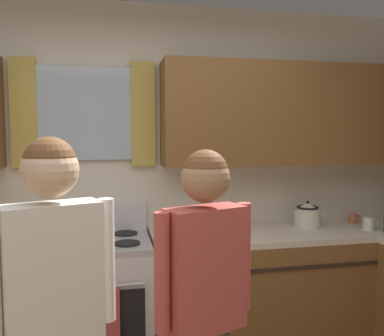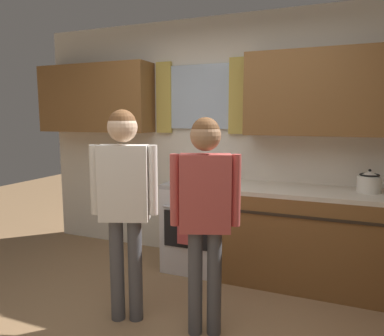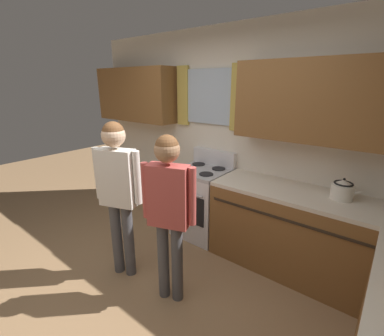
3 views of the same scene
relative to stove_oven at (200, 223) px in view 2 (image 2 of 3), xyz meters
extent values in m
cube|color=silver|center=(0.22, 0.36, 0.83)|extent=(4.60, 0.10, 2.60)
cube|color=silver|center=(-0.12, 0.29, 1.31)|extent=(0.66, 0.03, 0.68)
cube|color=gold|center=(-0.54, 0.28, 1.31)|extent=(0.18, 0.04, 0.78)
cube|color=gold|center=(0.30, 0.28, 1.31)|extent=(0.18, 0.04, 0.78)
cube|color=brown|center=(-1.38, 0.15, 1.31)|extent=(1.41, 0.32, 0.77)
cube|color=brown|center=(1.48, 0.15, 1.31)|extent=(2.08, 0.32, 0.77)
cube|color=brown|center=(1.43, 0.00, -0.04)|extent=(2.18, 0.62, 0.86)
cube|color=beige|center=(1.43, 0.00, 0.41)|extent=(2.18, 0.62, 0.04)
cube|color=#2D2319|center=(1.43, -0.32, 0.25)|extent=(2.06, 0.01, 0.02)
cube|color=silver|center=(0.00, 0.00, -0.04)|extent=(0.63, 0.62, 0.86)
cube|color=black|center=(0.00, -0.32, 0.01)|extent=(0.51, 0.01, 0.36)
cylinder|color=#ADADB2|center=(0.00, -0.34, 0.23)|extent=(0.51, 0.02, 0.02)
cube|color=#ADADB2|center=(0.00, 0.00, 0.41)|extent=(0.63, 0.62, 0.04)
cube|color=silver|center=(0.00, 0.27, 0.53)|extent=(0.63, 0.08, 0.20)
cylinder|color=black|center=(-0.16, -0.14, 0.44)|extent=(0.17, 0.17, 0.01)
cylinder|color=black|center=(0.16, -0.14, 0.44)|extent=(0.17, 0.17, 0.01)
cylinder|color=black|center=(-0.16, 0.13, 0.44)|extent=(0.17, 0.17, 0.01)
cylinder|color=black|center=(0.16, 0.13, 0.44)|extent=(0.17, 0.17, 0.01)
cube|color=#CC4C4C|center=(0.00, -0.35, 0.05)|extent=(0.20, 0.02, 0.34)
cylinder|color=silver|center=(1.56, 0.07, 0.50)|extent=(0.20, 0.20, 0.14)
cone|color=silver|center=(1.56, 0.07, 0.60)|extent=(0.18, 0.18, 0.05)
sphere|color=black|center=(1.56, 0.07, 0.63)|extent=(0.02, 0.02, 0.02)
torus|color=black|center=(1.56, 0.07, 0.59)|extent=(0.17, 0.17, 0.02)
cylinder|color=#4C4C51|center=(-0.10, -1.14, -0.07)|extent=(0.11, 0.11, 0.79)
cylinder|color=#4C4C51|center=(-0.23, -1.18, -0.07)|extent=(0.11, 0.11, 0.79)
cube|color=white|center=(-0.17, -1.16, 0.61)|extent=(0.39, 0.27, 0.56)
cylinder|color=white|center=(0.04, -1.09, 0.63)|extent=(0.07, 0.07, 0.52)
cylinder|color=white|center=(-0.37, -1.23, 0.63)|extent=(0.07, 0.07, 0.52)
sphere|color=beige|center=(-0.17, -1.16, 1.02)|extent=(0.22, 0.22, 0.22)
sphere|color=brown|center=(-0.17, -1.16, 1.04)|extent=(0.20, 0.20, 0.20)
cylinder|color=#4C4C51|center=(0.52, -1.09, -0.08)|extent=(0.10, 0.10, 0.77)
cylinder|color=#4C4C51|center=(0.39, -1.13, -0.08)|extent=(0.10, 0.10, 0.77)
cube|color=#BF4C47|center=(0.45, -1.11, 0.57)|extent=(0.38, 0.26, 0.54)
cylinder|color=#BF4C47|center=(0.65, -1.04, 0.59)|extent=(0.07, 0.07, 0.50)
cylinder|color=#BF4C47|center=(0.26, -1.18, 0.59)|extent=(0.07, 0.07, 0.50)
sphere|color=#A87A56|center=(0.45, -1.11, 0.97)|extent=(0.21, 0.21, 0.21)
sphere|color=brown|center=(0.45, -1.11, 0.99)|extent=(0.19, 0.19, 0.19)
camera|label=1|loc=(0.06, -2.75, 1.15)|focal=37.31mm
camera|label=2|loc=(1.27, -3.39, 1.09)|focal=33.54mm
camera|label=3|loc=(1.88, -2.60, 1.47)|focal=24.86mm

